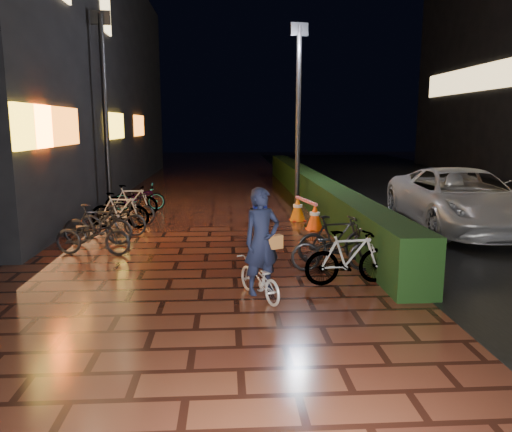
{
  "coord_description": "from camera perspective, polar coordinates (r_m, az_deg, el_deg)",
  "views": [
    {
      "loc": [
        0.42,
        -8.95,
        2.64
      ],
      "look_at": [
        0.92,
        -0.58,
        1.1
      ],
      "focal_mm": 35.0,
      "sensor_mm": 36.0,
      "label": 1
    }
  ],
  "objects": [
    {
      "name": "ground",
      "position": [
        9.34,
        -5.92,
        -6.07
      ],
      "size": [
        80.0,
        80.0,
        0.0
      ],
      "primitive_type": "plane",
      "color": "#381911",
      "rests_on": "ground"
    },
    {
      "name": "hedge",
      "position": [
        17.33,
        6.15,
        3.24
      ],
      "size": [
        0.7,
        20.0,
        1.0
      ],
      "primitive_type": "cube",
      "color": "black",
      "rests_on": "ground"
    },
    {
      "name": "van",
      "position": [
        13.76,
        22.34,
        1.81
      ],
      "size": [
        2.87,
        5.65,
        1.53
      ],
      "primitive_type": "imported",
      "rotation": [
        0.0,
        0.0,
        -0.06
      ],
      "color": "#ACADB1",
      "rests_on": "ground"
    },
    {
      "name": "lamp_post_hedge",
      "position": [
        15.53,
        4.84,
        11.99
      ],
      "size": [
        0.54,
        0.17,
        5.6
      ],
      "color": "black",
      "rests_on": "ground"
    },
    {
      "name": "lamp_post_sf",
      "position": [
        15.67,
        -16.88,
        12.07
      ],
      "size": [
        0.56,
        0.18,
        5.85
      ],
      "color": "black",
      "rests_on": "ground"
    },
    {
      "name": "cyclist",
      "position": [
        7.57,
        0.53,
        -4.88
      ],
      "size": [
        0.89,
        1.27,
        1.73
      ],
      "color": "silver",
      "rests_on": "ground"
    },
    {
      "name": "traffic_barrier",
      "position": [
        13.34,
        5.72,
        0.44
      ],
      "size": [
        0.7,
        1.7,
        0.69
      ],
      "color": "#FF500D",
      "rests_on": "ground"
    },
    {
      "name": "cart_assembly",
      "position": [
        13.55,
        0.4,
        1.26
      ],
      "size": [
        0.52,
        0.54,
        0.95
      ],
      "color": "black",
      "rests_on": "ground"
    },
    {
      "name": "parked_bikes_storefront",
      "position": [
        13.22,
        -15.36,
        0.42
      ],
      "size": [
        1.79,
        6.18,
        0.92
      ],
      "color": "black",
      "rests_on": "ground"
    },
    {
      "name": "parked_bikes_hedge",
      "position": [
        9.15,
        9.48,
        -3.62
      ],
      "size": [
        1.75,
        2.0,
        0.92
      ],
      "color": "black",
      "rests_on": "ground"
    }
  ]
}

